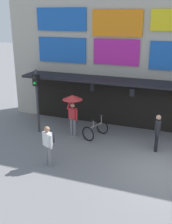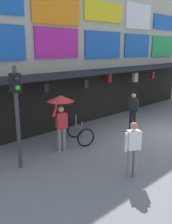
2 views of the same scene
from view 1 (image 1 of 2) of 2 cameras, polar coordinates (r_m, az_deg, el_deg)
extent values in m
plane|color=slate|center=(11.18, 15.34, -11.81)|extent=(80.00, 80.00, 0.00)
cube|color=blue|center=(14.97, -5.17, 18.54)|extent=(2.75, 0.08, 1.13)
cube|color=orange|center=(13.98, 6.43, 17.82)|extent=(2.49, 0.08, 1.26)
cube|color=blue|center=(15.08, -4.99, 12.65)|extent=(2.70, 0.08, 1.30)
cube|color=#B71E93|center=(14.09, 6.21, 12.21)|extent=(2.32, 0.08, 1.27)
cylinder|color=black|center=(14.20, 1.37, 6.30)|extent=(0.02, 0.02, 0.23)
cube|color=#232328|center=(14.27, 1.36, 5.14)|extent=(0.21, 0.13, 0.36)
cylinder|color=black|center=(13.55, 9.63, 5.34)|extent=(0.02, 0.02, 0.25)
cube|color=#232328|center=(13.63, 9.55, 4.05)|extent=(0.24, 0.14, 0.38)
cube|color=black|center=(14.31, 17.37, 0.59)|extent=(15.30, 0.04, 2.50)
cylinder|color=#38383D|center=(13.84, -10.02, 2.09)|extent=(0.12, 0.12, 3.20)
cube|color=black|center=(13.55, -10.29, 6.53)|extent=(0.29, 0.25, 0.56)
sphere|color=black|center=(13.41, -10.61, 6.95)|extent=(0.15, 0.15, 0.15)
sphere|color=#19DB3D|center=(13.47, -10.55, 5.87)|extent=(0.15, 0.15, 0.15)
torus|color=black|center=(13.83, 3.37, -3.11)|extent=(0.70, 0.31, 0.72)
torus|color=black|center=(13.04, 0.42, -4.54)|extent=(0.70, 0.31, 0.72)
cylinder|color=#A3998E|center=(13.33, 1.95, -2.82)|extent=(0.39, 0.95, 0.05)
cylinder|color=#A3998E|center=(13.15, 1.51, -2.35)|extent=(0.04, 0.04, 0.35)
cube|color=black|center=(13.08, 1.52, -1.58)|extent=(0.16, 0.22, 0.06)
cylinder|color=#A3998E|center=(13.61, 3.19, -1.59)|extent=(0.04, 0.04, 0.50)
cylinder|color=black|center=(13.52, 3.21, -0.60)|extent=(0.43, 0.19, 0.04)
cylinder|color=black|center=(12.40, 14.35, -6.14)|extent=(0.14, 0.14, 0.88)
cylinder|color=black|center=(12.56, 14.32, -5.78)|extent=(0.14, 0.14, 0.88)
cube|color=#232328|center=(12.19, 14.62, -2.90)|extent=(0.27, 0.39, 0.56)
sphere|color=#A87A5B|center=(12.05, 14.78, -1.10)|extent=(0.22, 0.22, 0.22)
cylinder|color=#232328|center=(12.01, 14.63, -3.52)|extent=(0.09, 0.09, 0.56)
cylinder|color=#232328|center=(12.42, 14.57, -2.73)|extent=(0.09, 0.09, 0.56)
cylinder|color=gray|center=(13.55, -2.40, -3.22)|extent=(0.14, 0.14, 0.88)
cylinder|color=gray|center=(13.65, -3.01, -3.05)|extent=(0.14, 0.14, 0.88)
cube|color=red|center=(13.34, -2.75, -0.28)|extent=(0.40, 0.30, 0.56)
sphere|color=tan|center=(13.21, -2.78, 1.39)|extent=(0.22, 0.22, 0.22)
cylinder|color=red|center=(13.23, -1.98, -0.67)|extent=(0.09, 0.09, 0.56)
cylinder|color=red|center=(13.33, -3.55, 1.51)|extent=(0.23, 0.09, 0.48)
cylinder|color=#4C3823|center=(13.30, -3.55, 1.94)|extent=(0.02, 0.02, 0.55)
cone|color=red|center=(13.09, -2.81, 3.05)|extent=(0.96, 0.96, 0.22)
cylinder|color=gray|center=(11.02, -7.53, -9.09)|extent=(0.14, 0.14, 0.88)
cylinder|color=gray|center=(11.15, -8.08, -8.75)|extent=(0.14, 0.14, 0.88)
cube|color=white|center=(10.76, -7.98, -5.55)|extent=(0.42, 0.36, 0.56)
sphere|color=#A87A5B|center=(10.59, -8.09, -3.54)|extent=(0.22, 0.22, 0.22)
cylinder|color=white|center=(10.62, -7.27, -6.17)|extent=(0.09, 0.09, 0.56)
cylinder|color=white|center=(10.94, -8.65, -5.42)|extent=(0.09, 0.09, 0.56)
cube|color=#232328|center=(10.83, -7.30, -5.22)|extent=(0.32, 0.27, 0.40)
camera|label=2|loc=(11.59, -45.46, 3.78)|focal=40.99mm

